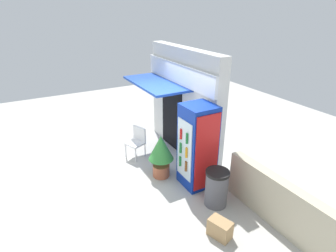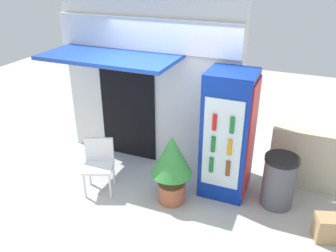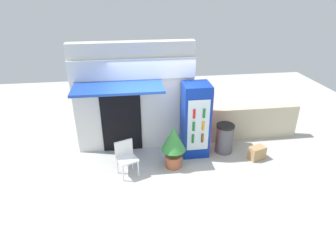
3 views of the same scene
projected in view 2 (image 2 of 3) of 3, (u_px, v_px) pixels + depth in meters
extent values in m
plane|color=beige|center=(149.00, 209.00, 5.25)|extent=(16.00, 16.00, 0.00)
cube|color=silver|center=(150.00, 80.00, 6.09)|extent=(3.17, 0.31, 2.93)
cube|color=white|center=(144.00, 34.00, 5.58)|extent=(3.17, 0.08, 0.52)
cube|color=#1E47B2|center=(109.00, 57.00, 5.44)|extent=(2.14, 1.02, 0.06)
cube|color=black|center=(128.00, 107.00, 6.29)|extent=(1.06, 0.03, 1.95)
cube|color=#0C2D9E|center=(228.00, 135.00, 5.27)|extent=(0.69, 0.67, 1.97)
cube|color=silver|center=(222.00, 145.00, 4.98)|extent=(0.55, 0.02, 1.38)
cube|color=red|center=(252.00, 139.00, 5.15)|extent=(0.02, 0.61, 1.78)
cylinder|color=#196B2D|center=(211.00, 165.00, 5.16)|extent=(0.06, 0.06, 0.24)
cylinder|color=brown|center=(228.00, 168.00, 5.08)|extent=(0.06, 0.06, 0.24)
cylinder|color=#196B2D|center=(213.00, 144.00, 5.01)|extent=(0.06, 0.06, 0.24)
cylinder|color=orange|center=(230.00, 147.00, 4.93)|extent=(0.06, 0.06, 0.24)
cylinder|color=red|center=(214.00, 122.00, 4.86)|extent=(0.06, 0.06, 0.24)
cylinder|color=#196B2D|center=(232.00, 125.00, 4.78)|extent=(0.06, 0.06, 0.24)
cylinder|color=white|center=(85.00, 186.00, 5.41)|extent=(0.04, 0.04, 0.42)
cylinder|color=white|center=(110.00, 186.00, 5.41)|extent=(0.04, 0.04, 0.42)
cylinder|color=white|center=(90.00, 173.00, 5.73)|extent=(0.04, 0.04, 0.42)
cylinder|color=white|center=(114.00, 174.00, 5.73)|extent=(0.04, 0.04, 0.42)
cube|color=white|center=(98.00, 167.00, 5.47)|extent=(0.57, 0.55, 0.04)
cube|color=white|center=(99.00, 149.00, 5.55)|extent=(0.43, 0.20, 0.40)
cylinder|color=#AD5B3D|center=(172.00, 192.00, 5.37)|extent=(0.41, 0.41, 0.31)
cylinder|color=brown|center=(172.00, 178.00, 5.27)|extent=(0.05, 0.05, 0.18)
cone|color=#388C3D|center=(172.00, 155.00, 5.10)|extent=(0.61, 0.61, 0.62)
cylinder|color=#595960|center=(279.00, 183.00, 5.20)|extent=(0.47, 0.47, 0.75)
cylinder|color=black|center=(282.00, 159.00, 5.03)|extent=(0.50, 0.50, 0.06)
cube|color=tan|center=(331.00, 228.00, 4.62)|extent=(0.48, 0.38, 0.35)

